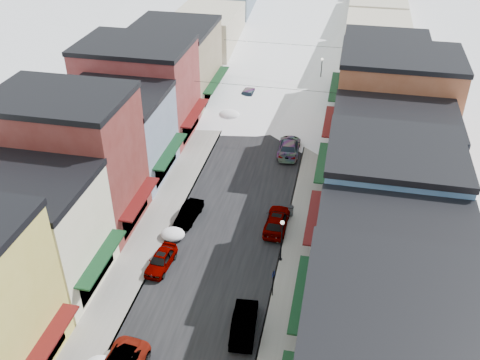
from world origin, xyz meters
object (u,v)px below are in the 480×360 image
at_px(streetlamp_near, 282,236).
at_px(trash_can, 291,211).
at_px(car_silver_sedan, 161,260).
at_px(car_dark_hatch, 189,213).
at_px(car_green_sedan, 244,323).

bearing_deg(streetlamp_near, trash_can, 90.00).
distance_m(car_silver_sedan, streetlamp_near, 10.08).
relative_size(car_silver_sedan, car_dark_hatch, 0.99).
bearing_deg(car_green_sedan, car_silver_sedan, -38.32).
bearing_deg(car_green_sedan, car_dark_hatch, -62.73).
height_order(car_green_sedan, trash_can, car_green_sedan).
bearing_deg(car_dark_hatch, car_green_sedan, -51.70).
bearing_deg(car_silver_sedan, car_green_sedan, -28.34).
height_order(car_green_sedan, streetlamp_near, streetlamp_near).
bearing_deg(car_green_sedan, trash_can, -101.12).
relative_size(car_dark_hatch, trash_can, 4.21).
relative_size(car_dark_hatch, car_green_sedan, 0.86).
height_order(trash_can, streetlamp_near, streetlamp_near).
distance_m(car_dark_hatch, car_green_sedan, 14.19).
relative_size(car_green_sedan, streetlamp_near, 1.17).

